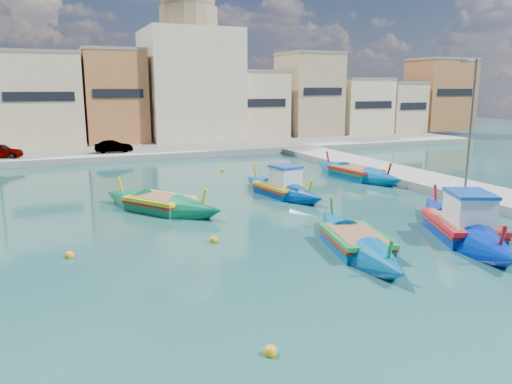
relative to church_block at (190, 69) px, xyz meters
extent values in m
plane|color=#123837|center=(-10.00, -40.00, -8.41)|extent=(160.00, 160.00, 0.00)
cube|color=gray|center=(-10.00, -8.00, -8.11)|extent=(80.00, 8.00, 0.60)
cube|color=beige|center=(-15.74, -0.28, -3.31)|extent=(7.88, 7.44, 8.99)
cube|color=gray|center=(-15.74, -0.28, 1.33)|extent=(8.04, 7.59, 0.30)
cube|color=black|center=(-15.74, -4.05, -2.86)|extent=(6.30, 0.10, 0.90)
cube|color=#BC703B|center=(-8.46, -0.93, -3.09)|extent=(6.17, 6.13, 9.43)
cube|color=gray|center=(-8.46, -0.93, 1.77)|extent=(6.29, 6.26, 0.30)
cube|color=black|center=(-8.46, -4.05, -2.62)|extent=(4.93, 0.10, 0.90)
cube|color=tan|center=(-0.95, -0.15, -4.78)|extent=(7.31, 7.69, 6.05)
cube|color=gray|center=(-0.95, -0.15, -1.60)|extent=(7.46, 7.85, 0.30)
cube|color=black|center=(-0.95, -4.05, -4.48)|extent=(5.85, 0.10, 0.90)
cube|color=beige|center=(7.02, -0.35, -4.10)|extent=(7.54, 7.30, 7.41)
cube|color=gray|center=(7.02, -0.35, -0.25)|extent=(7.69, 7.45, 0.30)
cube|color=black|center=(7.02, -4.05, -3.73)|extent=(6.03, 0.10, 0.90)
cube|color=tan|center=(14.93, -0.51, -2.99)|extent=(6.36, 6.97, 9.63)
cube|color=gray|center=(14.93, -0.51, 1.98)|extent=(6.48, 7.11, 0.30)
cube|color=black|center=(14.93, -4.05, -2.51)|extent=(5.09, 0.10, 0.90)
cube|color=beige|center=(22.15, -0.65, -4.48)|extent=(6.63, 6.70, 6.65)
cube|color=gray|center=(22.15, -0.65, -1.01)|extent=(6.76, 6.83, 0.30)
cube|color=black|center=(22.15, -4.05, -4.15)|extent=(5.30, 0.10, 0.90)
cube|color=beige|center=(28.26, -0.25, -4.71)|extent=(5.08, 7.51, 6.20)
cube|color=gray|center=(28.26, -0.25, -1.45)|extent=(5.18, 7.66, 0.30)
cube|color=black|center=(28.26, -4.05, -4.40)|extent=(4.06, 0.10, 0.90)
cube|color=#BC703B|center=(35.15, -1.00, -3.14)|extent=(7.79, 6.00, 9.33)
cube|color=gray|center=(35.15, -1.00, 1.67)|extent=(7.95, 6.12, 0.30)
cube|color=black|center=(35.15, -4.05, -2.68)|extent=(6.23, 0.10, 0.90)
cube|color=beige|center=(0.00, 0.00, -1.81)|extent=(10.00, 10.00, 12.00)
cylinder|color=#9E8466|center=(0.00, 0.00, 5.39)|extent=(6.40, 6.40, 2.40)
cylinder|color=#595B60|center=(7.50, -34.00, -4.41)|extent=(0.16, 0.16, 8.00)
cylinder|color=#595B60|center=(7.10, -34.00, -0.51)|extent=(1.00, 0.10, 0.10)
cube|color=#595B60|center=(6.60, -34.00, -0.56)|extent=(0.35, 0.15, 0.18)
imported|color=#4C1919|center=(-19.09, -9.50, -7.20)|extent=(3.81, 2.38, 1.21)
imported|color=#4C1919|center=(-9.85, -9.50, -7.26)|extent=(3.31, 1.17, 1.09)
cube|color=#0023A3|center=(1.26, -40.11, -8.19)|extent=(3.63, 4.53, 1.11)
cone|color=#0023A3|center=(2.58, -37.10, -8.13)|extent=(3.50, 4.23, 2.85)
cone|color=#0023A3|center=(-0.06, -43.12, -8.13)|extent=(3.50, 4.23, 2.85)
cube|color=red|center=(1.26, -40.11, -7.72)|extent=(3.80, 4.77, 0.20)
cube|color=red|center=(1.26, -40.11, -7.92)|extent=(3.76, 4.64, 0.11)
cube|color=olive|center=(1.26, -40.11, -7.63)|extent=(3.18, 4.07, 0.07)
cylinder|color=red|center=(2.71, -36.80, -7.41)|extent=(0.35, 0.54, 1.21)
cylinder|color=red|center=(-0.19, -43.42, -7.41)|extent=(0.35, 0.54, 1.21)
cube|color=white|center=(1.03, -40.64, -7.02)|extent=(2.24, 2.48, 1.22)
cube|color=#0F47A5|center=(1.03, -40.64, -6.34)|extent=(2.38, 2.65, 0.13)
cube|color=#0041A0|center=(-2.43, -29.31, -8.21)|extent=(2.46, 3.42, 0.98)
cone|color=#0041A0|center=(-2.86, -26.76, -8.16)|extent=(2.42, 3.20, 2.45)
cone|color=#0041A0|center=(-2.00, -31.86, -8.16)|extent=(2.42, 3.20, 2.45)
cube|color=yellow|center=(-2.43, -29.31, -7.80)|extent=(2.57, 3.60, 0.18)
cube|color=red|center=(-2.43, -29.31, -7.98)|extent=(2.57, 3.49, 0.10)
cube|color=olive|center=(-2.43, -29.31, -7.72)|extent=(2.12, 3.09, 0.06)
cylinder|color=yellow|center=(-2.91, -26.50, -7.52)|extent=(0.21, 0.48, 1.07)
cylinder|color=yellow|center=(-1.95, -32.11, -7.52)|extent=(0.21, 0.48, 1.07)
cube|color=white|center=(-2.35, -29.76, -7.18)|extent=(1.62, 1.80, 1.08)
cube|color=#0F47A5|center=(-2.35, -29.76, -6.58)|extent=(1.72, 1.93, 0.12)
cube|color=#005CA3|center=(5.00, -26.18, -8.19)|extent=(2.59, 3.82, 1.08)
cone|color=#005CA3|center=(4.64, -23.25, -8.14)|extent=(2.56, 3.55, 2.73)
cone|color=#005CA3|center=(5.36, -29.12, -8.14)|extent=(2.56, 3.55, 2.73)
cube|color=#B21A13|center=(5.00, -26.18, -7.74)|extent=(2.70, 4.02, 0.20)
cube|color=#197F33|center=(5.00, -26.18, -7.93)|extent=(2.70, 3.89, 0.11)
cube|color=olive|center=(5.00, -26.18, -7.65)|extent=(2.23, 3.45, 0.07)
cylinder|color=#B21A13|center=(4.61, -22.95, -7.43)|extent=(0.21, 0.53, 1.18)
cylinder|color=#B21A13|center=(5.39, -29.42, -7.43)|extent=(0.21, 0.53, 1.18)
cube|color=#0A6D44|center=(-10.01, -30.36, -8.19)|extent=(3.61, 3.89, 1.07)
cone|color=#0A6D44|center=(-11.53, -28.16, -8.14)|extent=(3.49, 3.72, 2.65)
cone|color=#0A6D44|center=(-8.48, -32.57, -8.14)|extent=(3.49, 3.72, 2.65)
cube|color=yellow|center=(-10.01, -30.36, -7.74)|extent=(3.78, 4.08, 0.19)
cube|color=red|center=(-10.01, -30.36, -7.94)|extent=(3.73, 4.00, 0.11)
cube|color=olive|center=(-10.01, -30.36, -7.66)|extent=(3.18, 3.46, 0.06)
cylinder|color=yellow|center=(-11.69, -27.94, -7.44)|extent=(0.41, 0.50, 1.17)
cylinder|color=yellow|center=(-8.33, -32.79, -7.44)|extent=(0.41, 0.50, 1.17)
cube|color=#005698|center=(-4.07, -39.87, -8.21)|extent=(2.66, 3.72, 0.99)
cone|color=#005698|center=(-3.46, -37.14, -8.16)|extent=(2.61, 3.46, 2.51)
cone|color=#005698|center=(-4.67, -42.59, -8.16)|extent=(2.61, 3.46, 2.51)
cube|color=#1B8B38|center=(-4.07, -39.87, -7.79)|extent=(2.78, 3.92, 0.18)
cube|color=red|center=(-4.07, -39.87, -7.97)|extent=(2.77, 3.80, 0.10)
cube|color=olive|center=(-4.07, -39.87, -7.72)|extent=(2.31, 3.36, 0.06)
cylinder|color=#1B8B38|center=(-3.40, -36.88, -7.52)|extent=(0.24, 0.49, 1.08)
cylinder|color=#1B8B38|center=(-4.73, -42.86, -7.52)|extent=(0.24, 0.49, 1.08)
sphere|color=#FCAD1A|center=(-14.80, -36.42, -8.33)|extent=(0.36, 0.36, 0.36)
sphere|color=#FCAD1A|center=(-9.05, -36.68, -8.33)|extent=(0.36, 0.36, 0.36)
sphere|color=#FCAD1A|center=(-2.90, -19.78, -8.33)|extent=(0.36, 0.36, 0.36)
sphere|color=#FCAD1A|center=(1.33, -37.75, -8.33)|extent=(0.36, 0.36, 0.36)
sphere|color=#FCAD1A|center=(-10.55, -45.91, -8.33)|extent=(0.36, 0.36, 0.36)
camera|label=1|loc=(-15.14, -56.09, -1.95)|focal=35.00mm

